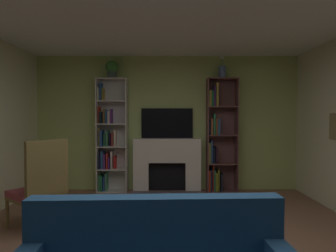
{
  "coord_description": "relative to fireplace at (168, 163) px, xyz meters",
  "views": [
    {
      "loc": [
        0.02,
        -2.93,
        1.46
      ],
      "look_at": [
        0.0,
        1.27,
        1.33
      ],
      "focal_mm": 33.01,
      "sensor_mm": 36.0,
      "label": 1
    }
  ],
  "objects": [
    {
      "name": "bookshelf_left",
      "position": [
        -1.12,
        0.01,
        0.48
      ],
      "size": [
        0.58,
        0.31,
        2.19
      ],
      "color": "silver",
      "rests_on": "ground_plane"
    },
    {
      "name": "tv",
      "position": [
        0.0,
        0.09,
        0.78
      ],
      "size": [
        1.01,
        0.06,
        0.58
      ],
      "primitive_type": "cube",
      "color": "black",
      "rests_on": "fireplace"
    },
    {
      "name": "vase_with_flowers",
      "position": [
        1.06,
        -0.02,
        1.78
      ],
      "size": [
        0.13,
        0.13,
        0.44
      ],
      "color": "#526CA1",
      "rests_on": "bookshelf_right"
    },
    {
      "name": "armchair",
      "position": [
        -1.62,
        -2.06,
        0.01
      ],
      "size": [
        0.81,
        0.8,
        1.17
      ],
      "color": "brown",
      "rests_on": "ground_plane"
    },
    {
      "name": "fireplace",
      "position": [
        0.0,
        0.0,
        0.0
      ],
      "size": [
        1.4,
        0.54,
        1.03
      ],
      "color": "white",
      "rests_on": "ground_plane"
    },
    {
      "name": "potted_plant",
      "position": [
        -1.06,
        -0.03,
        1.83
      ],
      "size": [
        0.25,
        0.25,
        0.35
      ],
      "color": "#46584E",
      "rests_on": "bookshelf_left"
    },
    {
      "name": "bookshelf_right",
      "position": [
        0.99,
        0.0,
        0.48
      ],
      "size": [
        0.58,
        0.32,
        2.19
      ],
      "color": "brown",
      "rests_on": "ground_plane"
    },
    {
      "name": "coffee_table",
      "position": [
        -0.06,
        -3.42,
        -0.16
      ],
      "size": [
        0.75,
        0.53,
        0.45
      ],
      "color": "brown",
      "rests_on": "ground_plane"
    },
    {
      "name": "wall_back_accent",
      "position": [
        0.0,
        0.15,
        0.78
      ],
      "size": [
        5.26,
        0.06,
        2.65
      ],
      "primitive_type": "cube",
      "color": "#AEC26E",
      "rests_on": "ground_plane"
    }
  ]
}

